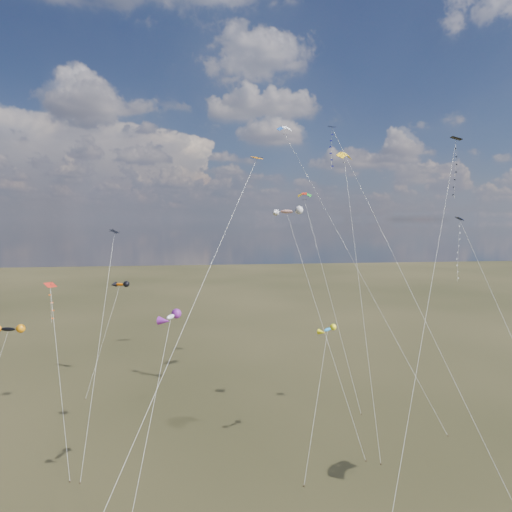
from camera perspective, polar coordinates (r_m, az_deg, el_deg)
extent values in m
cube|color=black|center=(52.00, 23.75, 13.31)|extent=(1.29, 1.32, 0.34)
cylinder|color=silver|center=(39.67, 20.56, -6.45)|extent=(15.86, 19.48, 31.26)
cube|color=#101346|center=(55.86, 9.47, 15.64)|extent=(1.11, 1.11, 0.24)
cylinder|color=silver|center=(46.34, 18.39, -3.24)|extent=(8.59, 22.47, 33.79)
cube|color=black|center=(52.23, -17.28, 2.96)|extent=(1.02, 1.08, 0.41)
cylinder|color=silver|center=(48.15, -19.01, -10.29)|extent=(1.49, 11.74, 21.73)
cube|color=#332316|center=(47.03, -21.14, -24.95)|extent=(0.10, 0.10, 0.12)
cube|color=red|center=(53.64, -24.33, -3.31)|extent=(1.40, 1.40, 0.44)
cylinder|color=silver|center=(49.72, -23.40, -13.36)|extent=(4.33, 10.80, 16.04)
cube|color=#332316|center=(47.55, -22.24, -24.63)|extent=(0.10, 0.10, 0.12)
cube|color=#0E1954|center=(53.84, 24.08, 4.29)|extent=(0.70, 0.78, 0.36)
cube|color=#D76F00|center=(41.55, 0.09, 12.17)|extent=(1.24, 1.23, 0.28)
cylinder|color=silver|center=(32.77, -10.05, -11.00)|extent=(13.99, 18.54, 28.51)
cylinder|color=silver|center=(52.02, 12.88, -3.63)|extent=(2.08, 17.97, 31.38)
cube|color=#332316|center=(48.57, 15.34, -23.79)|extent=(0.10, 0.10, 0.12)
cylinder|color=silver|center=(60.18, 11.90, 0.19)|extent=(12.77, 25.82, 37.01)
cube|color=#332316|center=(55.98, 22.88, -19.99)|extent=(0.10, 0.10, 0.12)
cylinder|color=silver|center=(62.19, 9.17, -4.32)|extent=(2.86, 17.52, 26.90)
cube|color=#332316|center=(58.34, 13.03, -18.70)|extent=(0.10, 0.10, 0.12)
ellipsoid|color=black|center=(58.33, -28.60, -8.04)|extent=(3.53, 1.84, 1.08)
ellipsoid|color=#EC5E03|center=(68.49, -16.67, -3.42)|extent=(2.74, 2.17, 1.06)
cylinder|color=silver|center=(66.27, -18.52, -9.77)|extent=(3.39, 7.93, 13.71)
cube|color=#332316|center=(64.95, -20.56, -16.41)|extent=(0.10, 0.10, 0.12)
ellipsoid|color=white|center=(38.18, -10.64, -7.48)|extent=(1.75, 2.61, 0.85)
cylinder|color=silver|center=(36.45, -13.37, -20.66)|extent=(3.05, 8.97, 15.09)
ellipsoid|color=#C33C1A|center=(56.48, 3.88, 5.57)|extent=(3.58, 2.41, 1.22)
cylinder|color=silver|center=(50.75, 8.17, -8.00)|extent=(4.69, 15.43, 24.01)
cube|color=#332316|center=(48.75, 13.58, -23.64)|extent=(0.10, 0.10, 0.12)
ellipsoid|color=#1F80CB|center=(46.52, 8.93, -9.07)|extent=(2.16, 1.94, 0.76)
cylinder|color=silver|center=(44.86, 7.58, -17.69)|extent=(3.94, 6.59, 12.08)
cube|color=#332316|center=(44.27, 6.00, -26.67)|extent=(0.10, 0.10, 0.12)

